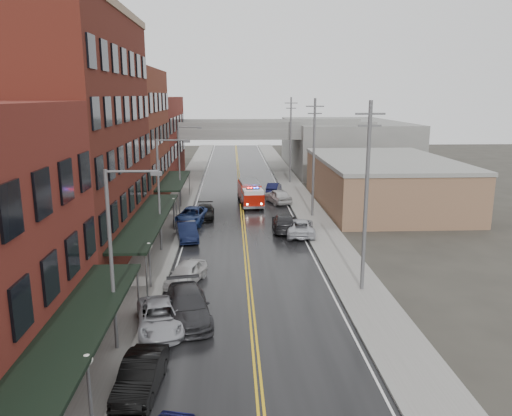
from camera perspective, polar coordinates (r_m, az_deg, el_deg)
name	(u,v)px	position (r m, az deg, el deg)	size (l,w,h in m)	color
road	(244,230)	(46.38, -1.40, -2.56)	(11.00, 160.00, 0.02)	black
sidewalk_left	(165,231)	(46.77, -10.38, -2.56)	(3.00, 160.00, 0.15)	slate
sidewalk_right	(322,229)	(47.10, 7.52, -2.35)	(3.00, 160.00, 0.15)	slate
curb_left	(183,230)	(46.58, -8.37, -2.55)	(0.30, 160.00, 0.15)	gray
curb_right	(304,229)	(46.84, 5.53, -2.38)	(0.30, 160.00, 0.15)	gray
brick_building_b	(66,141)	(39.79, -20.89, 7.22)	(9.00, 20.00, 18.00)	#4E1F14
brick_building_c	(119,140)	(56.76, -15.39, 7.50)	(9.00, 15.00, 15.00)	brown
brick_building_far	(146,140)	(74.00, -12.43, 7.63)	(9.00, 20.00, 12.00)	maroon
tan_building	(383,184)	(58.14, 14.31, 2.70)	(14.00, 22.00, 5.00)	#8F694D
right_far_block	(343,145)	(87.23, 9.90, 7.16)	(18.00, 30.00, 8.00)	slate
awning_0	(73,333)	(21.87, -20.17, -13.24)	(2.60, 16.00, 3.09)	black
awning_1	(149,218)	(39.37, -12.13, -1.16)	(2.60, 18.00, 3.09)	black
awning_2	(174,180)	(56.36, -9.33, 3.12)	(2.60, 13.00, 3.09)	black
globe_lamp_0	(88,374)	(20.19, -18.64, -17.58)	(0.44, 0.44, 3.12)	#59595B
globe_lamp_1	(149,255)	(32.73, -12.11, -5.25)	(0.44, 0.44, 3.12)	#59595B
globe_lamp_2	(174,207)	(46.12, -9.39, 0.13)	(0.44, 0.44, 3.12)	#59595B
street_lamp_0	(116,250)	(24.42, -15.71, -4.62)	(2.64, 0.22, 9.00)	#59595B
street_lamp_1	(162,188)	(39.74, -10.71, 2.27)	(2.64, 0.22, 9.00)	#59595B
street_lamp_2	(182,161)	(55.45, -8.50, 5.30)	(2.64, 0.22, 9.00)	#59595B
utility_pole_0	(366,195)	(31.42, 12.50, 1.50)	(1.80, 0.24, 12.00)	#59595B
utility_pole_1	(314,156)	(50.75, 6.62, 5.94)	(1.80, 0.24, 12.00)	#59595B
utility_pole_2	(291,139)	(70.46, 3.97, 7.90)	(1.80, 0.24, 12.00)	#59595B
overpass	(238,137)	(76.98, -2.03, 8.09)	(40.00, 10.00, 7.50)	slate
fire_truck	(250,193)	(56.85, -0.66, 1.76)	(3.34, 7.30, 2.60)	#9A1207
parked_car_left_1	(141,375)	(22.75, -13.03, -18.13)	(1.54, 4.42, 1.46)	black
parked_car_left_2	(160,317)	(27.76, -10.95, -12.14)	(2.33, 5.06, 1.40)	#9D9EA5
parked_car_left_3	(188,306)	(28.54, -7.82, -11.02)	(2.33, 5.72, 1.66)	#29292C
parked_car_left_4	(186,273)	(33.71, -8.00, -7.39)	(1.73, 4.31, 1.47)	#BEBEBE
parked_car_left_5	(187,231)	(43.57, -7.90, -2.66)	(1.63, 4.67, 1.54)	black
parked_car_left_6	(192,216)	(49.09, -7.33, -0.87)	(2.58, 5.61, 1.56)	navy
parked_car_left_7	(205,212)	(50.94, -5.89, -0.45)	(1.90, 4.66, 1.35)	black
parked_car_right_0	(300,227)	(44.85, 5.06, -2.18)	(2.46, 5.32, 1.48)	#B5B7BE
parked_car_right_1	(284,222)	(46.23, 3.26, -1.63)	(2.21, 5.44, 1.58)	black
parked_car_right_2	(278,196)	(57.91, 2.52, 1.37)	(1.97, 4.89, 1.66)	beige
parked_car_right_3	(274,188)	(63.97, 2.05, 2.33)	(1.44, 4.13, 1.36)	black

